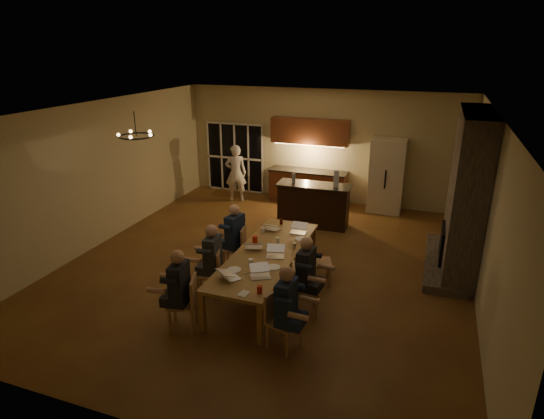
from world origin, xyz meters
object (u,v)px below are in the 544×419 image
(chair_right_far, at_px, (320,262))
(redcup_near, at_px, (260,289))
(person_left_far, at_px, (235,237))
(bar_bottle, at_px, (294,178))
(redcup_mid, at_px, (255,239))
(chair_right_mid, at_px, (305,289))
(refrigerator, at_px, (387,176))
(can_cola, at_px, (281,222))
(chair_left_near, at_px, (182,303))
(chair_right_near, at_px, (284,322))
(mug_front, at_px, (251,262))
(person_right_mid, at_px, (306,275))
(dining_table, at_px, (266,271))
(laptop_f, at_px, (298,228))
(plate_near, at_px, (274,267))
(person_right_near, at_px, (286,309))
(chair_left_far, at_px, (234,247))
(laptop_b, at_px, (260,271))
(plate_left, at_px, (234,270))
(person_left_mid, at_px, (213,260))
(plate_far, at_px, (301,239))
(laptop_a, at_px, (231,271))
(can_right, at_px, (294,246))
(can_silver, at_px, (259,266))
(mug_mid, at_px, (277,240))
(mug_back, at_px, (263,230))
(standing_person, at_px, (236,173))
(bar_blender, at_px, (336,179))
(person_left_near, at_px, (180,290))
(chair_left_mid, at_px, (208,273))

(chair_right_far, distance_m, redcup_near, 2.04)
(person_left_far, bearing_deg, bar_bottle, -176.11)
(redcup_mid, bearing_deg, chair_right_mid, -35.04)
(refrigerator, height_order, can_cola, refrigerator)
(chair_left_near, bearing_deg, chair_right_far, 123.04)
(chair_right_near, relative_size, mug_front, 8.90)
(person_left_far, bearing_deg, person_right_mid, 70.42)
(dining_table, xyz_separation_m, mug_front, (-0.09, -0.53, 0.43))
(mug_front, bearing_deg, laptop_f, 76.95)
(chair_right_far, distance_m, plate_near, 1.26)
(chair_right_near, height_order, person_right_near, person_right_near)
(chair_left_far, bearing_deg, laptop_b, 25.17)
(chair_left_near, height_order, plate_left, chair_left_near)
(person_left_mid, xyz_separation_m, plate_far, (1.27, 1.30, 0.07))
(laptop_a, bearing_deg, laptop_b, -121.55)
(can_right, bearing_deg, laptop_b, -99.04)
(refrigerator, bearing_deg, person_right_mid, -97.14)
(chair_right_far, distance_m, can_silver, 1.48)
(chair_right_near, bearing_deg, laptop_f, 30.42)
(refrigerator, bearing_deg, chair_left_near, -109.98)
(dining_table, height_order, person_right_near, person_right_near)
(laptop_f, height_order, mug_mid, laptop_f)
(mug_back, bearing_deg, laptop_f, 18.78)
(standing_person, bearing_deg, chair_left_near, 85.33)
(plate_near, bearing_deg, bar_blender, 86.79)
(can_cola, xyz_separation_m, plate_far, (0.62, -0.62, -0.05))
(chair_left_far, bearing_deg, plate_far, 85.40)
(mug_back, height_order, redcup_mid, redcup_mid)
(laptop_f, bearing_deg, person_right_mid, -69.99)
(refrigerator, bearing_deg, can_cola, -115.74)
(chair_left_far, xyz_separation_m, redcup_mid, (0.56, -0.25, 0.37))
(person_left_far, distance_m, plate_left, 1.56)
(dining_table, relative_size, can_right, 27.62)
(redcup_mid, bearing_deg, chair_left_near, -103.86)
(laptop_b, bearing_deg, chair_right_mid, -0.53)
(person_left_near, xyz_separation_m, laptop_a, (0.64, 0.55, 0.17))
(chair_right_mid, height_order, plate_left, chair_right_mid)
(mug_mid, xyz_separation_m, bar_bottle, (-0.57, 2.89, 0.40))
(laptop_a, distance_m, plate_far, 1.98)
(chair_right_far, distance_m, person_right_near, 2.16)
(chair_left_far, distance_m, chair_right_mid, 2.15)
(person_left_mid, bearing_deg, plate_far, 129.18)
(person_left_mid, distance_m, laptop_f, 1.96)
(can_right, bearing_deg, laptop_a, -114.54)
(chair_left_far, distance_m, standing_person, 4.27)
(chair_left_mid, relative_size, bar_blender, 2.19)
(chair_left_mid, xyz_separation_m, plate_far, (1.35, 1.34, 0.31))
(chair_left_mid, relative_size, chair_right_near, 1.00)
(laptop_b, bearing_deg, can_cola, 70.30)
(person_right_near, distance_m, person_right_mid, 1.11)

